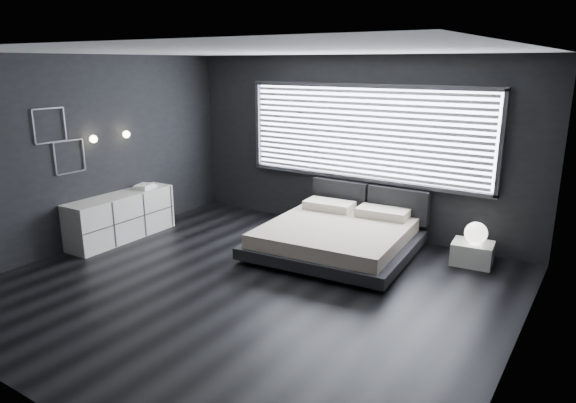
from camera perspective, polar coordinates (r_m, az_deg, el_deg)
The scene contains 12 objects.
room at distance 6.01m, azimuth -4.45°, elevation 2.82°, with size 6.04×6.00×2.80m.
window at distance 8.15m, azimuth 8.39°, elevation 7.49°, with size 4.14×0.09×1.52m.
headboard at distance 8.24m, azimuth 8.90°, elevation 0.17°, with size 1.96×0.16×0.52m.
sconce_near at distance 8.07m, azimuth -20.82°, elevation 6.51°, with size 0.18×0.11×0.11m.
sconce_far at distance 8.43m, azimuth -17.54°, elevation 7.13°, with size 0.18×0.11×0.11m.
wall_art_upper at distance 7.78m, azimuth -24.97°, elevation 7.66°, with size 0.01×0.48×0.48m.
wall_art_lower at distance 7.98m, azimuth -23.08°, elevation 4.59°, with size 0.01×0.48×0.48m.
bed at distance 7.43m, azimuth 5.40°, elevation -3.90°, with size 2.31×2.22×0.56m.
nightstand at distance 7.50m, azimuth 19.79°, elevation -5.44°, with size 0.53×0.44×0.31m, color white.
orb_lamp at distance 7.37m, azimuth 20.16°, elevation -3.31°, with size 0.30×0.30×0.30m, color white.
dresser at distance 8.41m, azimuth -18.02°, elevation -1.61°, with size 0.54×1.80×0.71m.
book_stack at distance 8.60m, azimuth -15.68°, elevation 1.62°, with size 0.32×0.38×0.07m.
Camera 1 is at (3.59, -4.64, 2.69)m, focal length 32.00 mm.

